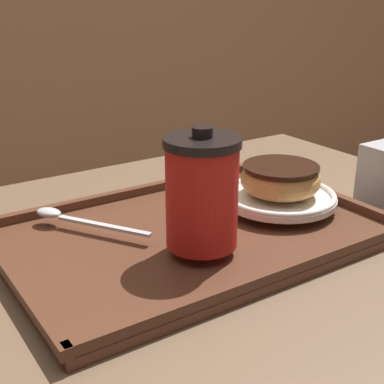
% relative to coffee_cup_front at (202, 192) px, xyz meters
% --- Properties ---
extents(cafe_table, '(0.92, 0.67, 0.70)m').
position_rel_coffee_cup_front_xyz_m(cafe_table, '(0.03, 0.06, -0.25)').
color(cafe_table, brown).
rests_on(cafe_table, ground_plane).
extents(serving_tray, '(0.47, 0.31, 0.02)m').
position_rel_coffee_cup_front_xyz_m(serving_tray, '(0.03, 0.06, -0.08)').
color(serving_tray, '#512D1E').
rests_on(serving_tray, cafe_table).
extents(coffee_cup_front, '(0.09, 0.09, 0.14)m').
position_rel_coffee_cup_front_xyz_m(coffee_cup_front, '(0.00, 0.00, 0.00)').
color(coffee_cup_front, red).
rests_on(coffee_cup_front, serving_tray).
extents(plate_with_chocolate_donut, '(0.16, 0.16, 0.01)m').
position_rel_coffee_cup_front_xyz_m(plate_with_chocolate_donut, '(0.17, 0.05, -0.06)').
color(plate_with_chocolate_donut, white).
rests_on(plate_with_chocolate_donut, serving_tray).
extents(donut_chocolate_glazed, '(0.11, 0.11, 0.04)m').
position_rel_coffee_cup_front_xyz_m(donut_chocolate_glazed, '(0.17, 0.05, -0.03)').
color(donut_chocolate_glazed, tan).
rests_on(donut_chocolate_glazed, plate_with_chocolate_donut).
extents(spoon, '(0.10, 0.15, 0.01)m').
position_rel_coffee_cup_front_xyz_m(spoon, '(-0.10, 0.15, -0.06)').
color(spoon, silver).
rests_on(spoon, serving_tray).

